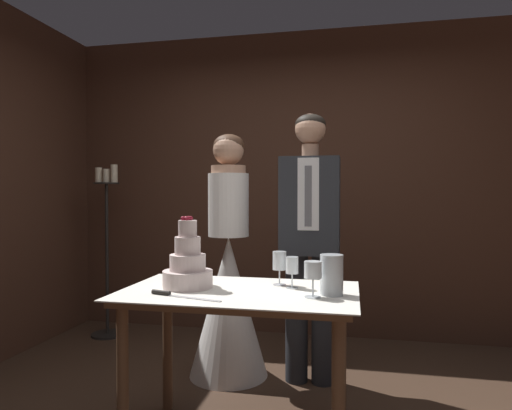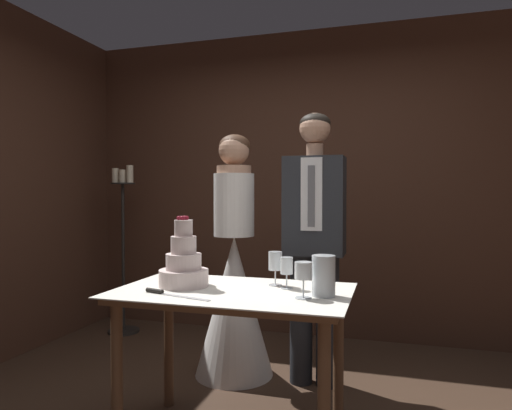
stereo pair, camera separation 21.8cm
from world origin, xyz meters
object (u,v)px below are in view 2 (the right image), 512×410
object	(u,v)px
cake_knife	(165,293)
bride	(234,286)
wine_glass_middle	(287,267)
cake_table	(233,311)
wine_glass_near	(303,273)
groom	(314,235)
candle_stand	(123,247)
hurricane_candle	(324,277)
wine_glass_far	(275,263)
tiered_cake	(184,265)

from	to	relation	value
cake_knife	bride	size ratio (longest dim) A/B	0.22
wine_glass_middle	cake_table	bearing A→B (deg)	-157.50
bride	wine_glass_near	bearing A→B (deg)	-53.96
groom	candle_stand	distance (m)	1.96
cake_table	hurricane_candle	xyz separation A→B (m)	(0.46, -0.01, 0.20)
wine_glass_near	wine_glass_far	size ratio (longest dim) A/B	0.94
hurricane_candle	bride	world-z (taller)	bride
wine_glass_near	bride	distance (m)	1.15
cake_table	wine_glass_far	world-z (taller)	wine_glass_far
hurricane_candle	wine_glass_far	bearing A→B (deg)	146.98
wine_glass_near	hurricane_candle	world-z (taller)	hurricane_candle
cake_table	hurricane_candle	size ratio (longest dim) A/B	6.08
wine_glass_near	hurricane_candle	bearing A→B (deg)	40.47
candle_stand	cake_knife	bearing A→B (deg)	-51.91
wine_glass_middle	groom	world-z (taller)	groom
tiered_cake	bride	xyz separation A→B (m)	(-0.00, 0.81, -0.27)
cake_knife	candle_stand	xyz separation A→B (m)	(-1.29, 1.64, -0.01)
cake_table	groom	distance (m)	0.92
cake_table	wine_glass_near	distance (m)	0.45
cake_table	wine_glass_far	xyz separation A→B (m)	(0.18, 0.17, 0.23)
wine_glass_far	wine_glass_middle	bearing A→B (deg)	-40.22
groom	wine_glass_near	bearing A→B (deg)	-83.95
cake_knife	wine_glass_far	size ratio (longest dim) A/B	2.09
cake_table	wine_glass_far	distance (m)	0.34
wine_glass_far	cake_knife	bearing A→B (deg)	-141.41
cake_knife	candle_stand	bearing A→B (deg)	142.37
wine_glass_middle	wine_glass_far	bearing A→B (deg)	139.78
tiered_cake	groom	bearing A→B (deg)	55.34
cake_knife	hurricane_candle	world-z (taller)	hurricane_candle
cake_table	tiered_cake	distance (m)	0.35
candle_stand	cake_table	bearing A→B (deg)	-42.73
candle_stand	bride	bearing A→B (deg)	-26.12
candle_stand	wine_glass_middle	bearing A→B (deg)	-36.41
bride	wine_glass_middle	bearing A→B (deg)	-53.14
cake_knife	cake_table	bearing A→B (deg)	49.28
tiered_cake	wine_glass_far	xyz separation A→B (m)	(0.45, 0.16, 0.01)
tiered_cake	wine_glass_far	size ratio (longest dim) A/B	2.06
bride	groom	size ratio (longest dim) A/B	0.93
wine_glass_far	groom	size ratio (longest dim) A/B	0.10
groom	tiered_cake	bearing A→B (deg)	-124.66
wine_glass_near	tiered_cake	bearing A→B (deg)	171.74
cake_knife	candle_stand	distance (m)	2.08
cake_knife	bride	world-z (taller)	bride
wine_glass_near	candle_stand	xyz separation A→B (m)	(-1.94, 1.53, -0.12)
cake_table	candle_stand	xyz separation A→B (m)	(-1.56, 1.45, 0.11)
wine_glass_far	candle_stand	xyz separation A→B (m)	(-1.74, 1.28, -0.12)
wine_glass_middle	tiered_cake	bearing A→B (deg)	-169.87
wine_glass_middle	candle_stand	size ratio (longest dim) A/B	0.11
cake_knife	wine_glass_near	distance (m)	0.67
cake_table	cake_knife	world-z (taller)	cake_knife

